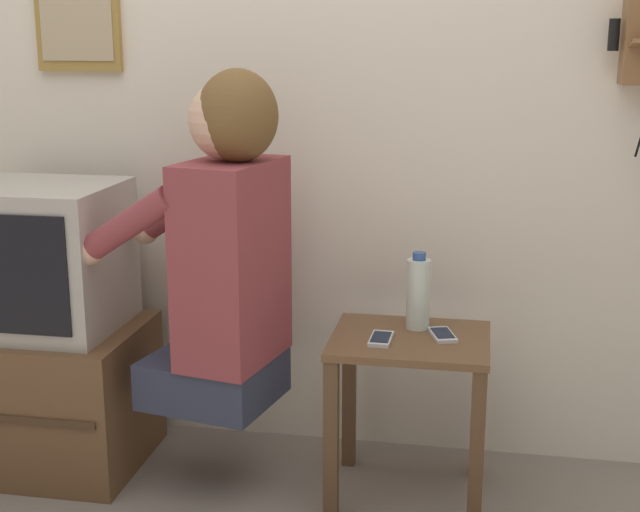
# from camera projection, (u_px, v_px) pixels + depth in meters

# --- Properties ---
(wall_back) EXTENTS (6.80, 0.05, 2.55)m
(wall_back) POSITION_uv_depth(u_px,v_px,m) (286.00, 59.00, 2.81)
(wall_back) COLOR silver
(wall_back) RESTS_ON ground_plane
(side_table) EXTENTS (0.45, 0.39, 0.50)m
(side_table) POSITION_uv_depth(u_px,v_px,m) (409.00, 377.00, 2.59)
(side_table) COLOR brown
(side_table) RESTS_ON ground_plane
(person) EXTENTS (0.61, 0.46, 0.98)m
(person) POSITION_uv_depth(u_px,v_px,m) (224.00, 244.00, 2.55)
(person) COLOR #2D3347
(person) RESTS_ON ground_plane
(tv_stand) EXTENTS (0.60, 0.49, 0.45)m
(tv_stand) POSITION_uv_depth(u_px,v_px,m) (49.00, 394.00, 2.86)
(tv_stand) COLOR brown
(tv_stand) RESTS_ON ground_plane
(television) EXTENTS (0.47, 0.44, 0.45)m
(television) POSITION_uv_depth(u_px,v_px,m) (42.00, 257.00, 2.76)
(television) COLOR #ADA89E
(television) RESTS_ON tv_stand
(cell_phone_held) EXTENTS (0.06, 0.13, 0.01)m
(cell_phone_held) POSITION_uv_depth(u_px,v_px,m) (381.00, 339.00, 2.53)
(cell_phone_held) COLOR silver
(cell_phone_held) RESTS_ON side_table
(cell_phone_spare) EXTENTS (0.09, 0.14, 0.01)m
(cell_phone_spare) POSITION_uv_depth(u_px,v_px,m) (442.00, 335.00, 2.57)
(cell_phone_spare) COLOR silver
(cell_phone_spare) RESTS_ON side_table
(water_bottle) EXTENTS (0.07, 0.07, 0.23)m
(water_bottle) POSITION_uv_depth(u_px,v_px,m) (418.00, 293.00, 2.62)
(water_bottle) COLOR silver
(water_bottle) RESTS_ON side_table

